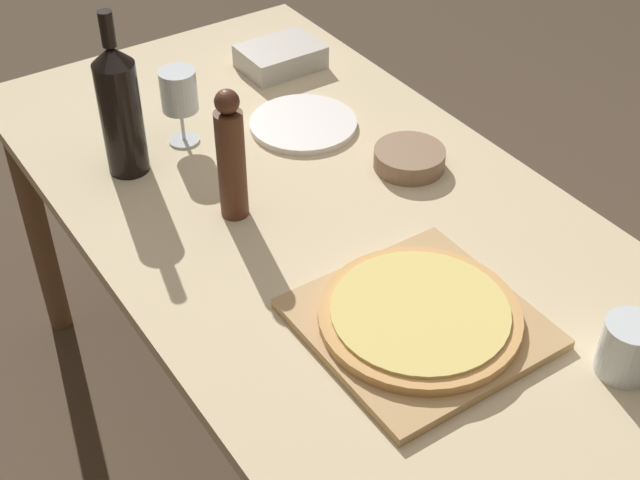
{
  "coord_description": "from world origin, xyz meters",
  "views": [
    {
      "loc": [
        -0.77,
        -1.11,
        1.79
      ],
      "look_at": [
        -0.1,
        -0.11,
        0.8
      ],
      "focal_mm": 50.0,
      "sensor_mm": 36.0,
      "label": 1
    }
  ],
  "objects_px": {
    "wine_bottle": "(120,108)",
    "small_bowl": "(409,158)",
    "pizza": "(420,314)",
    "wine_glass": "(179,93)",
    "pepper_mill": "(231,157)"
  },
  "relations": [
    {
      "from": "wine_bottle",
      "to": "wine_glass",
      "type": "height_order",
      "value": "wine_bottle"
    },
    {
      "from": "pizza",
      "to": "wine_glass",
      "type": "bearing_deg",
      "value": 95.14
    },
    {
      "from": "wine_bottle",
      "to": "pepper_mill",
      "type": "bearing_deg",
      "value": -66.96
    },
    {
      "from": "pepper_mill",
      "to": "small_bowl",
      "type": "xyz_separation_m",
      "value": [
        0.38,
        -0.06,
        -0.11
      ]
    },
    {
      "from": "pizza",
      "to": "wine_bottle",
      "type": "distance_m",
      "value": 0.73
    },
    {
      "from": "pizza",
      "to": "wine_glass",
      "type": "height_order",
      "value": "wine_glass"
    },
    {
      "from": "pizza",
      "to": "wine_bottle",
      "type": "xyz_separation_m",
      "value": [
        -0.21,
        0.69,
        0.11
      ]
    },
    {
      "from": "small_bowl",
      "to": "pizza",
      "type": "bearing_deg",
      "value": -126.13
    },
    {
      "from": "pizza",
      "to": "pepper_mill",
      "type": "bearing_deg",
      "value": 102.71
    },
    {
      "from": "wine_glass",
      "to": "small_bowl",
      "type": "height_order",
      "value": "wine_glass"
    },
    {
      "from": "wine_bottle",
      "to": "small_bowl",
      "type": "height_order",
      "value": "wine_bottle"
    },
    {
      "from": "pepper_mill",
      "to": "small_bowl",
      "type": "bearing_deg",
      "value": -9.24
    },
    {
      "from": "pepper_mill",
      "to": "small_bowl",
      "type": "relative_size",
      "value": 1.83
    },
    {
      "from": "wine_bottle",
      "to": "wine_glass",
      "type": "relative_size",
      "value": 2.06
    },
    {
      "from": "wine_bottle",
      "to": "pepper_mill",
      "type": "distance_m",
      "value": 0.27
    }
  ]
}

